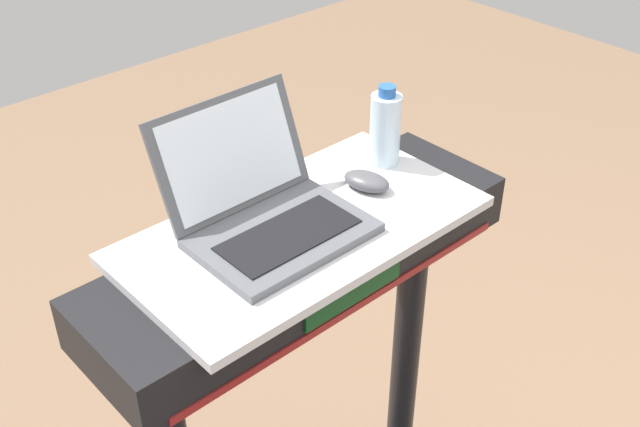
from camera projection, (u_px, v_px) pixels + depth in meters
desk_board at (302, 229)px, 1.49m from camera, size 0.69×0.37×0.02m
laptop at (266, 208)px, 1.45m from camera, size 0.32×0.30×0.22m
computer_mouse at (367, 181)px, 1.58m from camera, size 0.08×0.11×0.03m
water_bottle at (385, 128)px, 1.64m from camera, size 0.07×0.07×0.18m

